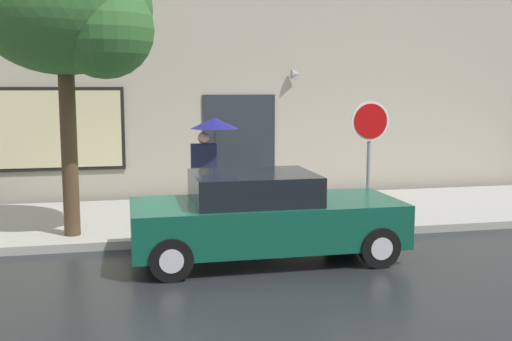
{
  "coord_description": "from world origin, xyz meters",
  "views": [
    {
      "loc": [
        -0.72,
        -9.46,
        2.77
      ],
      "look_at": [
        1.73,
        1.8,
        1.2
      ],
      "focal_mm": 42.82,
      "sensor_mm": 36.0,
      "label": 1
    }
  ],
  "objects_px": {
    "stop_sign": "(370,138)",
    "street_tree": "(72,14)",
    "parked_car": "(264,217)",
    "pedestrian_with_umbrella": "(211,139)"
  },
  "relations": [
    {
      "from": "stop_sign",
      "to": "street_tree",
      "type": "bearing_deg",
      "value": 177.19
    },
    {
      "from": "parked_car",
      "to": "pedestrian_with_umbrella",
      "type": "bearing_deg",
      "value": 99.09
    },
    {
      "from": "pedestrian_with_umbrella",
      "to": "street_tree",
      "type": "distance_m",
      "value": 3.59
    },
    {
      "from": "parked_car",
      "to": "stop_sign",
      "type": "distance_m",
      "value": 2.98
    },
    {
      "from": "street_tree",
      "to": "stop_sign",
      "type": "xyz_separation_m",
      "value": [
        5.35,
        -0.26,
        -2.19
      ]
    },
    {
      "from": "stop_sign",
      "to": "pedestrian_with_umbrella",
      "type": "bearing_deg",
      "value": 153.21
    },
    {
      "from": "street_tree",
      "to": "stop_sign",
      "type": "distance_m",
      "value": 5.79
    },
    {
      "from": "parked_car",
      "to": "street_tree",
      "type": "xyz_separation_m",
      "value": [
        -2.98,
        1.66,
        3.31
      ]
    },
    {
      "from": "pedestrian_with_umbrella",
      "to": "stop_sign",
      "type": "relative_size",
      "value": 0.85
    },
    {
      "from": "pedestrian_with_umbrella",
      "to": "street_tree",
      "type": "relative_size",
      "value": 0.4
    }
  ]
}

